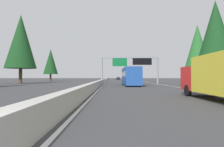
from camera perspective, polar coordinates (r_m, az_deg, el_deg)
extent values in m
plane|color=#38383A|center=(61.76, -1.88, -2.36)|extent=(320.00, 320.00, 0.00)
cube|color=#ADAAA3|center=(81.75, -1.70, -1.70)|extent=(180.00, 0.56, 0.90)
cube|color=silver|center=(72.40, 7.50, -2.14)|extent=(160.00, 0.16, 0.01)
cube|color=silver|center=(71.75, -1.46, -2.16)|extent=(160.00, 0.16, 0.01)
cylinder|color=gray|center=(43.56, -2.94, 0.75)|extent=(0.36, 0.36, 5.65)
cylinder|color=gray|center=(44.71, 13.03, 0.73)|extent=(0.36, 0.36, 5.65)
cube|color=gray|center=(43.90, 5.14, 4.76)|extent=(0.50, 12.32, 0.50)
cube|color=#0C602D|center=(43.50, 2.25, 3.36)|extent=(0.12, 3.20, 1.90)
cube|color=black|center=(44.01, 8.69, 3.45)|extent=(0.16, 4.20, 1.50)
cube|color=red|center=(17.39, 24.04, -1.31)|extent=(2.38, 2.30, 1.90)
cylinder|color=black|center=(16.85, 21.01, -4.58)|extent=(0.90, 0.28, 0.90)
cylinder|color=black|center=(17.73, 27.42, -4.35)|extent=(0.90, 0.28, 0.90)
cube|color=#1E4793|center=(35.25, 5.35, -0.75)|extent=(11.50, 2.50, 2.90)
cube|color=#2D3847|center=(35.26, 5.35, -0.16)|extent=(11.04, 2.55, 0.84)
cylinder|color=black|center=(39.19, 3.18, -2.45)|extent=(1.00, 0.30, 1.00)
cylinder|color=black|center=(39.39, 6.38, -2.44)|extent=(1.00, 0.30, 1.00)
cylinder|color=black|center=(31.17, 4.07, -2.84)|extent=(1.00, 0.30, 1.00)
cylinder|color=black|center=(31.41, 8.08, -2.82)|extent=(1.00, 0.30, 1.00)
cube|color=white|center=(69.10, 5.69, -1.40)|extent=(5.00, 1.95, 1.44)
cube|color=#2D3847|center=(66.81, 5.89, -1.20)|extent=(0.08, 1.48, 0.56)
cylinder|color=black|center=(70.71, 4.86, -1.90)|extent=(0.70, 0.24, 0.70)
cylinder|color=black|center=(70.89, 6.23, -1.89)|extent=(0.70, 0.24, 0.70)
cylinder|color=black|center=(67.33, 5.12, -1.95)|extent=(0.70, 0.24, 0.70)
cylinder|color=black|center=(67.51, 6.56, -1.94)|extent=(0.70, 0.24, 0.70)
cube|color=white|center=(80.74, 4.83, -1.65)|extent=(4.40, 1.80, 0.76)
cube|color=#2D3847|center=(80.51, 4.84, -1.18)|extent=(2.46, 1.51, 0.56)
cylinder|color=black|center=(82.08, 4.19, -1.79)|extent=(0.64, 0.22, 0.64)
cylinder|color=black|center=(82.22, 5.29, -1.78)|extent=(0.64, 0.22, 0.64)
cylinder|color=black|center=(79.27, 4.35, -1.82)|extent=(0.64, 0.22, 0.64)
cylinder|color=black|center=(79.41, 5.49, -1.81)|extent=(0.64, 0.22, 0.64)
cube|color=red|center=(96.93, 4.16, -1.48)|extent=(5.60, 2.00, 0.70)
cube|color=red|center=(97.93, 4.11, -1.01)|extent=(2.24, 1.84, 0.90)
cube|color=#2D3847|center=(97.93, 4.11, -0.96)|extent=(2.02, 1.92, 0.41)
cylinder|color=black|center=(98.72, 3.58, -1.60)|extent=(0.80, 0.28, 0.80)
cylinder|color=black|center=(98.85, 4.58, -1.59)|extent=(0.80, 0.28, 0.80)
cylinder|color=black|center=(95.03, 3.73, -1.62)|extent=(0.80, 0.28, 0.80)
cylinder|color=black|center=(95.16, 4.76, -1.62)|extent=(0.80, 0.28, 0.80)
cube|color=black|center=(96.95, 1.79, -1.53)|extent=(4.40, 1.80, 0.76)
cube|color=#2D3847|center=(96.72, 1.80, -1.14)|extent=(2.46, 1.51, 0.56)
cylinder|color=black|center=(98.33, 1.30, -1.65)|extent=(0.64, 0.22, 0.64)
cylinder|color=black|center=(98.39, 2.22, -1.65)|extent=(0.64, 0.22, 0.64)
cylinder|color=black|center=(95.52, 1.35, -1.67)|extent=(0.64, 0.22, 0.64)
cylinder|color=black|center=(95.57, 2.30, -1.67)|extent=(0.64, 0.22, 0.64)
cylinder|color=#4C3823|center=(36.86, 27.78, -0.78)|extent=(0.70, 0.70, 3.14)
cone|color=#143D19|center=(37.55, 27.70, 10.17)|extent=(6.28, 6.28, 11.13)
cylinder|color=#4C3823|center=(52.76, 23.47, -0.82)|extent=(0.70, 0.70, 3.16)
cone|color=#236028|center=(53.26, 23.42, 6.93)|extent=(6.32, 6.32, 11.20)
cylinder|color=#4C3823|center=(49.18, -24.89, -0.64)|extent=(0.74, 0.74, 3.44)
cone|color=#143D19|center=(49.83, -24.83, 8.40)|extent=(6.88, 6.88, 12.20)
cylinder|color=#4C3823|center=(73.31, -17.30, -1.12)|extent=(0.63, 0.63, 2.50)
cone|color=#143D19|center=(73.51, -17.28, 3.32)|extent=(5.00, 5.00, 8.87)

